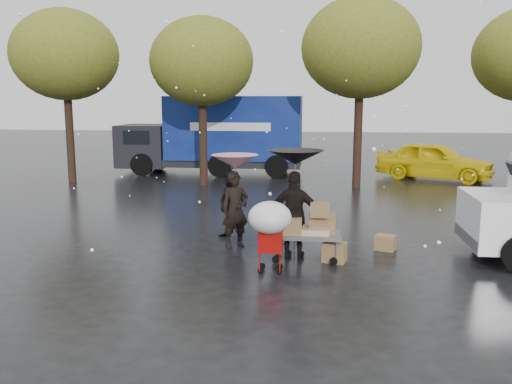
# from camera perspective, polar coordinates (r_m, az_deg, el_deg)

# --- Properties ---
(ground) EXTENTS (90.00, 90.00, 0.00)m
(ground) POSITION_cam_1_polar(r_m,az_deg,el_deg) (11.52, 1.10, -7.40)
(ground) COLOR black
(ground) RESTS_ON ground
(person_pink) EXTENTS (0.76, 0.67, 1.75)m
(person_pink) POSITION_cam_1_polar(r_m,az_deg,el_deg) (12.47, -2.19, -1.91)
(person_pink) COLOR black
(person_pink) RESTS_ON ground
(person_middle) EXTENTS (1.01, 0.93, 1.69)m
(person_middle) POSITION_cam_1_polar(r_m,az_deg,el_deg) (13.14, -2.42, -1.44)
(person_middle) COLOR black
(person_middle) RESTS_ON ground
(person_black) EXTENTS (1.16, 0.60, 1.90)m
(person_black) POSITION_cam_1_polar(r_m,az_deg,el_deg) (11.61, 4.11, -2.45)
(person_black) COLOR black
(person_black) RESTS_ON ground
(umbrella_pink) EXTENTS (1.07, 1.07, 2.15)m
(umbrella_pink) POSITION_cam_1_polar(r_m,az_deg,el_deg) (12.29, -2.23, 3.23)
(umbrella_pink) COLOR #4C4C4C
(umbrella_pink) RESTS_ON ground
(umbrella_black) EXTENTS (1.19, 1.19, 2.34)m
(umbrella_black) POSITION_cam_1_polar(r_m,az_deg,el_deg) (11.41, 4.19, 3.66)
(umbrella_black) COLOR #4C4C4C
(umbrella_black) RESTS_ON ground
(vendor_cart) EXTENTS (1.52, 0.80, 1.27)m
(vendor_cart) POSITION_cam_1_polar(r_m,az_deg,el_deg) (11.55, 5.64, -3.66)
(vendor_cart) COLOR slate
(vendor_cart) RESTS_ON ground
(shopping_cart) EXTENTS (0.84, 0.84, 1.46)m
(shopping_cart) POSITION_cam_1_polar(r_m,az_deg,el_deg) (10.49, 1.48, -3.11)
(shopping_cart) COLOR #AA0C09
(shopping_cart) RESTS_ON ground
(blue_truck) EXTENTS (8.30, 2.60, 3.50)m
(blue_truck) POSITION_cam_1_polar(r_m,az_deg,el_deg) (24.80, -4.17, 6.01)
(blue_truck) COLOR navy
(blue_truck) RESTS_ON ground
(box_ground_near) EXTENTS (0.55, 0.49, 0.42)m
(box_ground_near) POSITION_cam_1_polar(r_m,az_deg,el_deg) (11.61, 8.26, -6.28)
(box_ground_near) COLOR brown
(box_ground_near) RESTS_ON ground
(box_ground_far) EXTENTS (0.54, 0.48, 0.34)m
(box_ground_far) POSITION_cam_1_polar(r_m,az_deg,el_deg) (12.72, 13.46, -5.21)
(box_ground_far) COLOR brown
(box_ground_far) RESTS_ON ground
(yellow_taxi) EXTENTS (5.11, 3.73, 1.62)m
(yellow_taxi) POSITION_cam_1_polar(r_m,az_deg,el_deg) (24.10, 18.31, 3.15)
(yellow_taxi) COLOR yellow
(yellow_taxi) RESTS_ON ground
(tree_row) EXTENTS (21.60, 4.40, 7.12)m
(tree_row) POSITION_cam_1_polar(r_m,az_deg,el_deg) (21.06, 2.61, 14.23)
(tree_row) COLOR black
(tree_row) RESTS_ON ground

